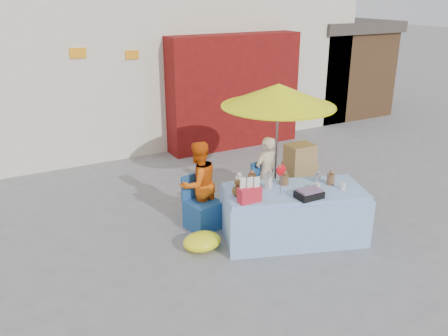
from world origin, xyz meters
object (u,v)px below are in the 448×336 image
market_table (293,213)px  chair_right (269,197)px  box_stack (299,179)px  vendor_beige (266,173)px  chair_left (203,212)px  vendor_orange (199,184)px  umbrella (279,96)px

market_table → chair_right: bearing=96.2°
market_table → chair_right: 0.99m
market_table → box_stack: bearing=68.2°
chair_right → vendor_beige: vendor_beige is taller
vendor_beige → box_stack: size_ratio=1.11×
chair_left → vendor_orange: vendor_orange is taller
market_table → vendor_orange: bearing=152.6°
chair_right → umbrella: size_ratio=0.41×
chair_left → vendor_beige: bearing=-6.3°
chair_right → vendor_beige: size_ratio=0.67×
chair_right → vendor_beige: bearing=76.1°
chair_right → chair_left: bearing=167.6°
chair_left → box_stack: size_ratio=0.74×
market_table → umbrella: 2.00m
chair_left → vendor_beige: (1.25, 0.13, 0.38)m
umbrella → chair_right: bearing=-136.8°
vendor_orange → box_stack: 1.77m
chair_left → vendor_orange: size_ratio=0.62×
vendor_beige → box_stack: (0.49, -0.27, -0.11)m
chair_right → box_stack: bearing=-27.6°
chair_left → box_stack: 1.77m
market_table → umbrella: (0.53, 1.24, 1.48)m
chair_right → box_stack: 0.58m
vendor_beige → umbrella: umbrella is taller
chair_left → chair_right: same height
market_table → chair_right: market_table is taller
vendor_orange → umbrella: umbrella is taller
market_table → vendor_orange: size_ratio=1.65×
umbrella → box_stack: size_ratio=1.82×
market_table → vendor_beige: vendor_beige is taller
market_table → chair_right: (0.22, 0.95, -0.15)m
chair_right → umbrella: (0.30, 0.28, 1.64)m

